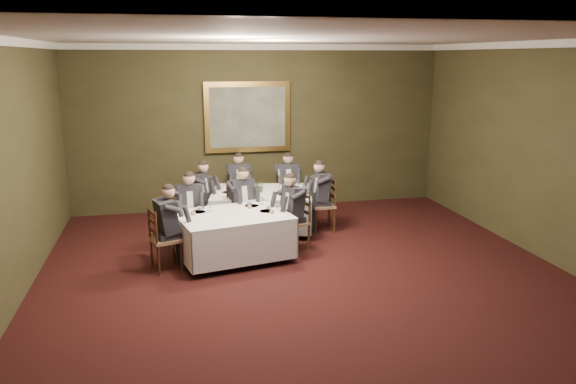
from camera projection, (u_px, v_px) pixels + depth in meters
name	position (u px, v px, depth m)	size (l,w,h in m)	color
ground	(320.00, 298.00, 7.75)	(10.00, 10.00, 0.00)	black
ceiling	(324.00, 36.00, 6.92)	(8.00, 10.00, 0.10)	silver
back_wall	(259.00, 128.00, 12.08)	(8.00, 0.10, 3.50)	#34311A
crown_molding	(324.00, 41.00, 6.94)	(8.00, 10.00, 0.12)	white
table_main	(262.00, 207.00, 10.68)	(2.11, 1.76, 0.67)	black
table_second	(233.00, 233.00, 9.15)	(2.00, 1.68, 0.67)	black
chair_main_backleft	(239.00, 203.00, 11.65)	(0.45, 0.43, 1.00)	olive
diner_main_backleft	(239.00, 193.00, 11.58)	(0.43, 0.49, 1.35)	black
chair_main_backright	(287.00, 203.00, 11.66)	(0.45, 0.43, 1.00)	olive
diner_main_backright	(287.00, 192.00, 11.60)	(0.43, 0.49, 1.35)	black
chair_main_endleft	(200.00, 216.00, 10.71)	(0.54, 0.55, 1.00)	olive
diner_main_endleft	(200.00, 204.00, 10.66)	(0.58, 0.53, 1.35)	black
chair_main_endright	(323.00, 216.00, 10.74)	(0.43, 0.45, 1.00)	olive
diner_main_endright	(323.00, 204.00, 10.68)	(0.49, 0.43, 1.35)	black
chair_sec_backleft	(191.00, 231.00, 9.80)	(0.45, 0.43, 1.00)	olive
diner_sec_backleft	(190.00, 218.00, 9.74)	(0.43, 0.49, 1.35)	black
chair_sec_backright	(242.00, 224.00, 10.18)	(0.55, 0.53, 1.00)	olive
diner_sec_backright	(242.00, 212.00, 10.12)	(0.53, 0.58, 1.35)	black
chair_sec_endright	(295.00, 234.00, 9.64)	(0.54, 0.55, 1.00)	olive
diner_sec_endright	(294.00, 221.00, 9.58)	(0.58, 0.53, 1.35)	black
chair_sec_endleft	(166.00, 252.00, 8.74)	(0.53, 0.54, 1.00)	olive
diner_sec_endleft	(166.00, 238.00, 8.70)	(0.58, 0.52, 1.35)	black
centerpiece	(260.00, 185.00, 10.53)	(0.23, 0.20, 0.26)	#2D5926
candlestick	(279.00, 182.00, 10.64)	(0.06, 0.06, 0.43)	#AD8B34
place_setting_table_main	(239.00, 185.00, 11.01)	(0.33, 0.31, 0.14)	white
place_setting_table_second	(201.00, 209.00, 9.24)	(0.33, 0.31, 0.14)	white
painting	(248.00, 117.00, 11.91)	(1.83, 0.09, 1.49)	gold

